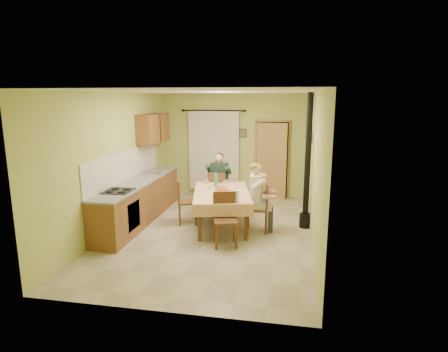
% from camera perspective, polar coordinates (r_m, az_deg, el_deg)
% --- Properties ---
extents(floor, '(4.00, 6.00, 0.01)m').
position_cam_1_polar(floor, '(7.78, -1.97, -8.40)').
color(floor, tan).
rests_on(floor, ground).
extents(room_shell, '(4.04, 6.04, 2.82)m').
position_cam_1_polar(room_shell, '(7.35, -2.07, 5.03)').
color(room_shell, '#BBC866').
rests_on(room_shell, ground).
extents(kitchen_run, '(0.64, 3.64, 1.56)m').
position_cam_1_polar(kitchen_run, '(8.50, -12.74, -3.52)').
color(kitchen_run, brown).
rests_on(kitchen_run, ground).
extents(upper_cabinets, '(0.35, 1.40, 0.70)m').
position_cam_1_polar(upper_cabinets, '(9.48, -10.71, 7.16)').
color(upper_cabinets, brown).
rests_on(upper_cabinets, room_shell).
extents(curtain, '(1.70, 0.07, 2.22)m').
position_cam_1_polar(curtain, '(10.35, -1.58, 3.91)').
color(curtain, black).
rests_on(curtain, ground).
extents(doorway, '(0.96, 0.22, 2.15)m').
position_cam_1_polar(doorway, '(10.20, 7.28, 2.50)').
color(doorway, black).
rests_on(doorway, ground).
extents(dining_table, '(1.53, 2.12, 0.76)m').
position_cam_1_polar(dining_table, '(7.95, -0.36, -5.05)').
color(dining_table, '#DFAA79').
rests_on(dining_table, ground).
extents(tableware, '(0.92, 1.53, 0.33)m').
position_cam_1_polar(tableware, '(7.74, -0.10, -2.18)').
color(tableware, white).
rests_on(tableware, dining_table).
extents(chair_far, '(0.46, 0.46, 0.98)m').
position_cam_1_polar(chair_far, '(8.96, -0.82, -3.69)').
color(chair_far, '#5B3219').
rests_on(chair_far, ground).
extents(chair_near, '(0.52, 0.52, 0.98)m').
position_cam_1_polar(chair_near, '(6.98, 0.19, -8.26)').
color(chair_near, '#5B3219').
rests_on(chair_near, ground).
extents(chair_right, '(0.46, 0.46, 1.00)m').
position_cam_1_polar(chair_right, '(7.73, 5.14, -6.27)').
color(chair_right, '#5B3219').
rests_on(chair_right, ground).
extents(chair_left, '(0.52, 0.52, 0.97)m').
position_cam_1_polar(chair_left, '(8.20, -5.67, -5.22)').
color(chair_left, '#5B3219').
rests_on(chair_left, ground).
extents(man_far, '(0.60, 0.49, 1.39)m').
position_cam_1_polar(man_far, '(8.84, -0.80, 0.02)').
color(man_far, '#192D23').
rests_on(man_far, chair_far).
extents(man_right, '(0.47, 0.59, 1.39)m').
position_cam_1_polar(man_right, '(7.57, 5.11, -2.04)').
color(man_right, silver).
rests_on(man_right, chair_right).
extents(stove_flue, '(0.24, 0.24, 2.80)m').
position_cam_1_polar(stove_flue, '(7.91, 12.51, -0.60)').
color(stove_flue, black).
rests_on(stove_flue, ground).
extents(picture_back, '(0.19, 0.03, 0.23)m').
position_cam_1_polar(picture_back, '(10.22, 2.91, 6.55)').
color(picture_back, black).
rests_on(picture_back, room_shell).
extents(picture_right, '(0.03, 0.31, 0.21)m').
position_cam_1_polar(picture_right, '(8.38, 13.11, 5.78)').
color(picture_right, brown).
rests_on(picture_right, room_shell).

